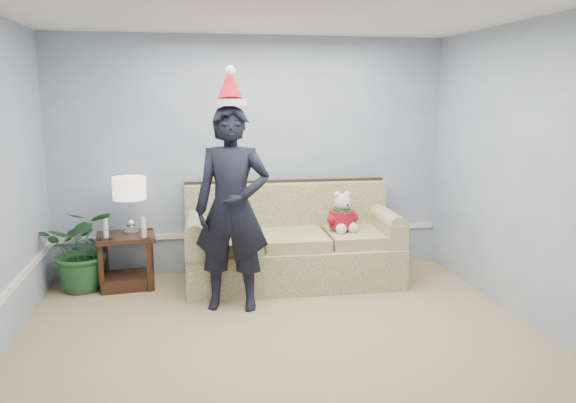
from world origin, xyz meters
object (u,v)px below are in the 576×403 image
(side_table, at_px, (127,267))
(houseplant, at_px, (84,249))
(sofa, at_px, (292,247))
(table_lamp, at_px, (129,191))
(man, at_px, (232,209))
(teddy_bear, at_px, (342,217))

(side_table, xyz_separation_m, houseplant, (-0.43, -0.00, 0.22))
(sofa, relative_size, houseplant, 2.62)
(sofa, xyz_separation_m, side_table, (-1.78, 0.10, -0.16))
(sofa, bearing_deg, houseplant, 179.07)
(sofa, relative_size, table_lamp, 3.79)
(sofa, height_order, table_lamp, table_lamp)
(man, relative_size, teddy_bear, 4.32)
(table_lamp, relative_size, houseplant, 0.69)
(side_table, distance_m, houseplant, 0.48)
(sofa, distance_m, man, 1.16)
(sofa, bearing_deg, man, -133.84)
(man, bearing_deg, houseplant, 164.86)
(side_table, height_order, teddy_bear, teddy_bear)
(sofa, relative_size, teddy_bear, 5.15)
(table_lamp, distance_m, teddy_bear, 2.30)
(teddy_bear, bearing_deg, table_lamp, 161.74)
(side_table, xyz_separation_m, man, (1.07, -0.80, 0.75))
(sofa, bearing_deg, side_table, 178.38)
(table_lamp, bearing_deg, man, -39.17)
(teddy_bear, bearing_deg, houseplant, 163.39)
(houseplant, xyz_separation_m, teddy_bear, (2.76, -0.21, 0.28))
(sofa, relative_size, side_table, 3.62)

